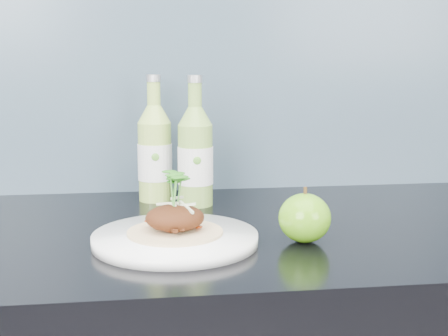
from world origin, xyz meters
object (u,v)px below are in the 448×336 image
(dinner_plate, at_px, (175,239))
(cider_bottle_left, at_px, (155,153))
(cider_bottle_right, at_px, (195,157))
(green_apple, at_px, (305,218))

(dinner_plate, height_order, cider_bottle_left, cider_bottle_left)
(cider_bottle_right, bearing_deg, cider_bottle_left, 147.35)
(green_apple, distance_m, cider_bottle_left, 0.37)
(cider_bottle_left, relative_size, cider_bottle_right, 1.00)
(green_apple, bearing_deg, cider_bottle_left, 124.26)
(green_apple, height_order, cider_bottle_left, cider_bottle_left)
(dinner_plate, relative_size, green_apple, 2.71)
(dinner_plate, distance_m, cider_bottle_left, 0.30)
(dinner_plate, xyz_separation_m, cider_bottle_left, (-0.02, 0.29, 0.08))
(dinner_plate, distance_m, green_apple, 0.19)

